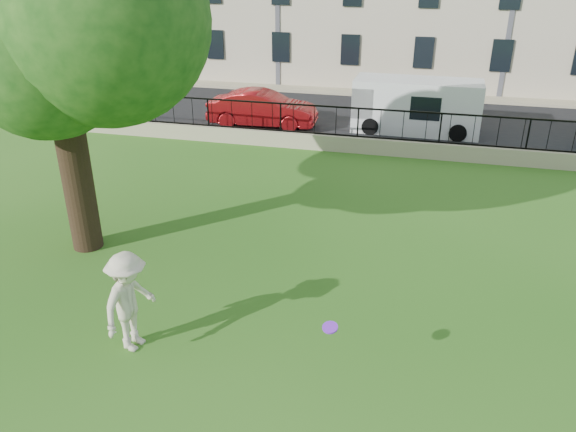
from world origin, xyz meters
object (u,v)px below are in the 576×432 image
(man, at_px, (130,302))
(red_sedan, at_px, (263,109))
(frisbee, at_px, (330,327))
(white_van, at_px, (416,106))

(man, bearing_deg, red_sedan, 17.13)
(frisbee, relative_size, red_sedan, 0.06)
(man, height_order, frisbee, man)
(man, height_order, red_sedan, man)
(man, height_order, white_van, white_van)
(man, relative_size, white_van, 0.39)
(white_van, bearing_deg, frisbee, -91.51)
(frisbee, bearing_deg, red_sedan, 110.70)
(man, distance_m, frisbee, 3.80)
(man, xyz_separation_m, frisbee, (3.80, -0.07, 0.16))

